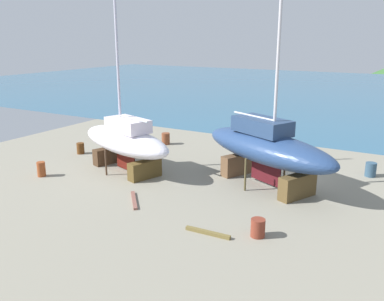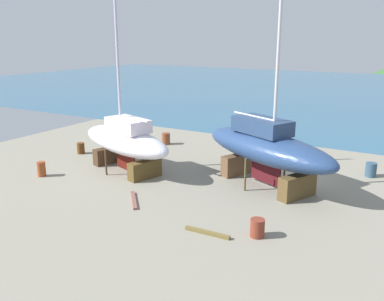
# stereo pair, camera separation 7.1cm
# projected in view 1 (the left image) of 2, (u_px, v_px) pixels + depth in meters

# --- Properties ---
(ground_plane) EXTENTS (47.42, 47.42, 0.00)m
(ground_plane) POSITION_uv_depth(u_px,v_px,m) (270.00, 195.00, 23.12)
(ground_plane) COLOR gray
(sea_water) EXTENTS (154.88, 75.30, 0.01)m
(sea_water) POSITION_uv_depth(u_px,v_px,m) (376.00, 93.00, 64.52)
(sea_water) COLOR #306384
(sea_water) RESTS_ON ground
(sailboat_mid_port) EXTENTS (9.00, 5.25, 12.98)m
(sailboat_mid_port) POSITION_uv_depth(u_px,v_px,m) (125.00, 141.00, 26.79)
(sailboat_mid_port) COLOR #432E1C
(sailboat_mid_port) RESTS_ON ground
(sailboat_far_slipway) EXTENTS (10.16, 6.88, 16.00)m
(sailboat_far_slipway) POSITION_uv_depth(u_px,v_px,m) (266.00, 147.00, 24.06)
(sailboat_far_slipway) COLOR brown
(sailboat_far_slipway) RESTS_ON ground
(worker) EXTENTS (0.47, 0.49, 1.68)m
(worker) POSITION_uv_depth(u_px,v_px,m) (117.00, 139.00, 32.22)
(worker) COLOR orange
(worker) RESTS_ON ground
(barrel_tipped_center) EXTENTS (0.85, 0.85, 0.94)m
(barrel_tipped_center) POSITION_uv_depth(u_px,v_px,m) (166.00, 139.00, 33.85)
(barrel_tipped_center) COLOR brown
(barrel_tipped_center) RESTS_ON ground
(barrel_by_slipway) EXTENTS (0.80, 0.94, 0.56)m
(barrel_by_slipway) POSITION_uv_depth(u_px,v_px,m) (130.00, 136.00, 35.47)
(barrel_by_slipway) COLOR #295364
(barrel_by_slipway) RESTS_ON ground
(barrel_rust_far) EXTENTS (0.67, 0.67, 0.83)m
(barrel_rust_far) POSITION_uv_depth(u_px,v_px,m) (81.00, 148.00, 31.13)
(barrel_rust_far) COLOR #583115
(barrel_rust_far) RESTS_ON ground
(barrel_tipped_right) EXTENTS (0.91, 0.91, 0.90)m
(barrel_tipped_right) POSITION_uv_depth(u_px,v_px,m) (371.00, 170.00, 26.04)
(barrel_tipped_right) COLOR #314D64
(barrel_tipped_right) RESTS_ON ground
(barrel_ochre) EXTENTS (0.62, 0.62, 0.94)m
(barrel_ochre) POSITION_uv_depth(u_px,v_px,m) (41.00, 169.00, 26.05)
(barrel_ochre) COLOR brown
(barrel_ochre) RESTS_ON ground
(barrel_rust_near) EXTENTS (0.85, 0.85, 0.83)m
(barrel_rust_near) POSITION_uv_depth(u_px,v_px,m) (258.00, 228.00, 18.18)
(barrel_rust_near) COLOR maroon
(barrel_rust_near) RESTS_ON ground
(barrel_tipped_left) EXTENTS (0.91, 0.92, 0.53)m
(barrel_tipped_left) POSITION_uv_depth(u_px,v_px,m) (262.00, 152.00, 30.73)
(barrel_tipped_left) COLOR #5F291C
(barrel_tipped_left) RESTS_ON ground
(timber_short_skew) EXTENTS (1.78, 1.99, 0.11)m
(timber_short_skew) POSITION_uv_depth(u_px,v_px,m) (134.00, 200.00, 22.19)
(timber_short_skew) COLOR brown
(timber_short_skew) RESTS_ON ground
(timber_short_cross) EXTENTS (2.19, 0.25, 0.16)m
(timber_short_cross) POSITION_uv_depth(u_px,v_px,m) (208.00, 233.00, 18.46)
(timber_short_cross) COLOR brown
(timber_short_cross) RESTS_ON ground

